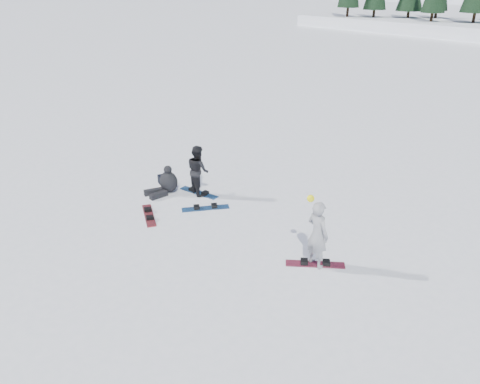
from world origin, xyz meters
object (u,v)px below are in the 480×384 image
at_px(snowboarder_man, 198,170).
at_px(snowboard_loose_a, 205,208).
at_px(snowboarder_woman, 317,234).
at_px(snowboard_loose_b, 149,215).
at_px(seated_rider, 167,182).
at_px(gear_bag, 163,180).

xyz_separation_m(snowboarder_man, snowboard_loose_a, (1.10, -0.52, -0.83)).
bearing_deg(snowboarder_woman, snowboard_loose_b, 23.97).
bearing_deg(snowboard_loose_b, snowboarder_man, 123.25).
relative_size(snowboarder_man, seated_rider, 1.45).
bearing_deg(snowboard_loose_a, snowboard_loose_b, -174.77).
relative_size(snowboarder_man, snowboard_loose_a, 1.13).
height_order(gear_bag, snowboard_loose_b, gear_bag).
relative_size(gear_bag, snowboard_loose_b, 0.30).
relative_size(snowboarder_woman, gear_bag, 4.29).
height_order(gear_bag, snowboard_loose_a, gear_bag).
xyz_separation_m(snowboarder_woman, seated_rider, (-6.22, -0.57, -0.53)).
relative_size(snowboarder_man, gear_bag, 3.76).
height_order(snowboarder_man, snowboard_loose_a, snowboarder_man).
height_order(snowboarder_man, gear_bag, snowboarder_man).
height_order(snowboarder_man, snowboard_loose_b, snowboarder_man).
relative_size(seated_rider, gear_bag, 2.60).
bearing_deg(snowboarder_woman, seated_rider, 8.44).
distance_m(seated_rider, snowboard_loose_b, 1.80).
relative_size(seated_rider, snowboard_loose_b, 0.78).
bearing_deg(snowboarder_man, snowboarder_woman, -172.38).
distance_m(snowboarder_woman, snowboarder_man, 5.49).
xyz_separation_m(seated_rider, gear_bag, (-0.70, 0.26, -0.22)).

